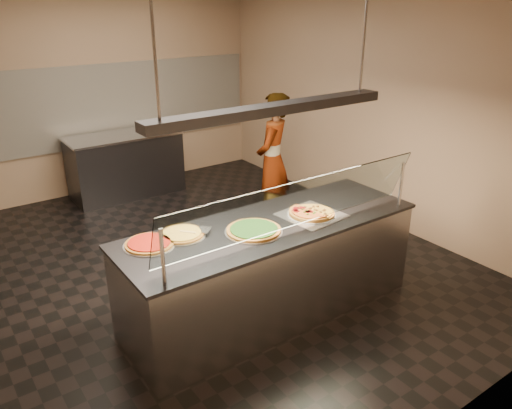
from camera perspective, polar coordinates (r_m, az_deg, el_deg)
ground at (r=5.77m, az=-5.65°, el=-6.57°), size 5.00×6.00×0.02m
wall_back at (r=7.92m, az=-17.35°, el=12.23°), size 5.00×0.02×3.00m
wall_front at (r=3.10m, az=22.43°, el=-3.89°), size 5.00×0.02×3.00m
wall_right at (r=6.76m, az=12.92°, el=11.03°), size 0.02×6.00×3.00m
tile_band at (r=7.92m, az=-17.11°, el=10.79°), size 4.90×0.02×1.20m
serving_counter at (r=4.66m, az=1.70°, el=-7.31°), size 2.81×0.94×0.93m
sneeze_guard at (r=4.09m, az=4.72°, el=0.01°), size 2.57×0.18×0.54m
perforated_tray at (r=4.63m, az=6.33°, el=-1.14°), size 0.56×0.56×0.01m
half_pizza_pepperoni at (r=4.56m, az=5.37°, el=-1.11°), size 0.25×0.44×0.05m
half_pizza_sausage at (r=4.69m, az=7.27°, el=-0.62°), size 0.25×0.44×0.04m
pizza_spinach at (r=4.28m, az=-0.29°, el=-2.91°), size 0.50×0.50×0.03m
pizza_cheese at (r=4.27m, az=-8.50°, el=-3.32°), size 0.40×0.40×0.03m
pizza_tomato at (r=4.15m, az=-12.11°, el=-4.37°), size 0.42×0.42×0.03m
pizza_spatula at (r=4.27m, az=-7.08°, el=-3.01°), size 0.28×0.17×0.02m
prep_table at (r=7.77m, az=-14.67°, el=4.44°), size 1.64×0.74×0.93m
worker at (r=6.39m, az=1.90°, el=5.00°), size 0.75×0.71×1.72m
heat_lamp_housing at (r=4.13m, az=1.94°, el=10.84°), size 2.30×0.18×0.08m
lamp_rod_left at (r=3.54m, az=-11.57°, el=17.37°), size 0.02×0.02×1.01m
lamp_rod_right at (r=4.73m, az=12.28°, el=18.53°), size 0.02×0.02×1.01m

